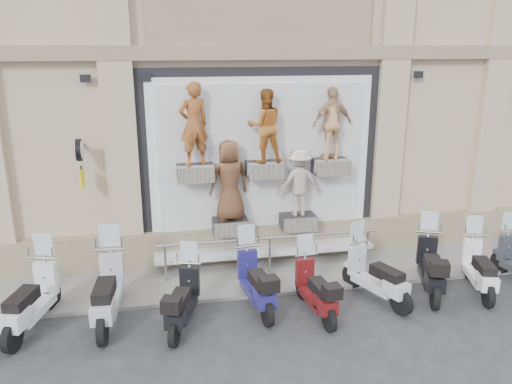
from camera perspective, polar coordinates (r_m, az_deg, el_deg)
The scene contains 14 objects.
ground at distance 9.74m, azimuth 4.23°, elevation -14.51°, with size 90.00×90.00×0.00m, color #2B2B2D.
sidewalk at distance 11.51m, azimuth 1.46°, elevation -9.10°, with size 16.00×2.20×0.08m, color gray.
building at distance 15.25m, azimuth -2.63°, elevation 20.14°, with size 14.00×8.60×12.00m, color tan, non-canonical shape.
shop_vitrine at distance 11.34m, azimuth 0.93°, elevation 3.10°, with size 5.60×0.83×4.30m.
guard_rail at distance 11.25m, azimuth 1.58°, elevation -7.36°, with size 5.06×0.10×0.93m, color #9EA0A5, non-canonical shape.
clock_sign_bracket at distance 10.85m, azimuth -19.46°, elevation 3.79°, with size 0.10×0.80×1.02m.
scooter_b at distance 9.97m, azimuth -24.45°, elevation -10.03°, with size 0.58×1.98×1.61m, color silver, non-canonical shape.
scooter_c at distance 9.70m, azimuth -16.72°, elevation -9.65°, with size 0.61×2.09×1.70m, color #A3A9B0, non-canonical shape.
scooter_d at distance 9.32m, azimuth -8.40°, elevation -11.09°, with size 0.52×1.78×1.44m, color black, non-canonical shape.
scooter_e at distance 9.80m, azimuth -0.03°, elevation -9.17°, with size 0.55×1.88×1.53m, color navy, non-canonical shape.
scooter_f at distance 9.69m, azimuth 6.83°, elevation -9.95°, with size 0.51×1.75×1.42m, color #540E0F, non-canonical shape.
scooter_g at distance 10.37m, azimuth 13.67°, elevation -8.22°, with size 0.54×1.86×1.51m, color #B8BAC0, non-canonical shape.
scooter_h at distance 11.01m, azimuth 19.44°, elevation -7.05°, with size 0.57×1.95×1.58m, color black, non-canonical shape.
scooter_i at distance 11.43m, azimuth 24.25°, elevation -6.97°, with size 0.53×1.83×1.49m, color white, non-canonical shape.
Camera 1 is at (-2.29, -8.04, 4.99)m, focal length 35.00 mm.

